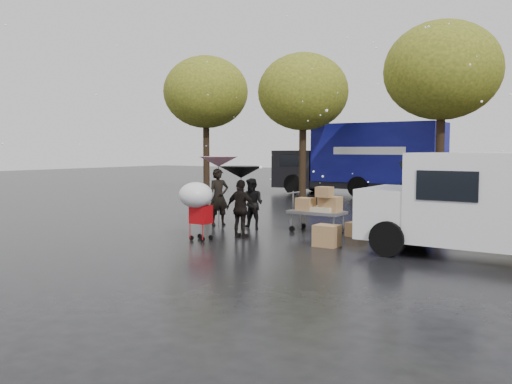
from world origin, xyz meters
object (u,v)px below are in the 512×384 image
Objects in this scene: vendor_cart at (319,206)px; white_van at (489,203)px; person_black at (241,209)px; shopping_cart at (197,198)px; blue_truck at (362,160)px; person_pink at (219,197)px.

white_van is (4.54, -1.20, 0.43)m from vendor_cart.
person_black is at bearing -123.20° from vendor_cart.
blue_truck reaches higher than shopping_cart.
person_pink is at bearing 173.96° from white_van.
person_black is 0.30× the size of white_van.
person_black is 1.23m from shopping_cart.
vendor_cart is 4.72m from white_van.
person_pink is 7.76m from white_van.
person_pink reaches higher than shopping_cart.
white_van reaches higher than person_black.
person_pink is at bearing -87.50° from blue_truck.
person_black is 13.89m from blue_truck.
person_pink is 1.16× the size of shopping_cart.
vendor_cart is at bearing -51.98° from person_pink.
person_black is (1.91, -1.54, -0.10)m from person_pink.
person_black reaches higher than vendor_cart.
white_van is at bearing -57.48° from blue_truck.
shopping_cart is at bearing -122.21° from person_pink.
person_pink is 12.15m from blue_truck.
person_pink is 2.45m from person_black.
blue_truck is at bearing 122.52° from white_van.
person_pink is at bearing -173.04° from vendor_cart.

